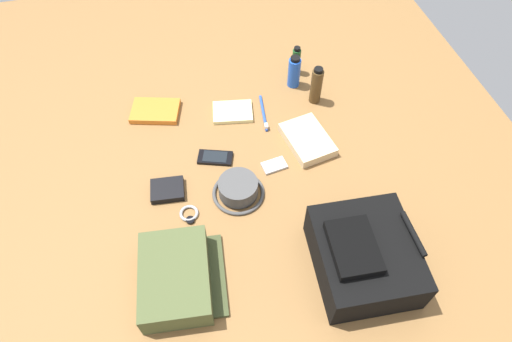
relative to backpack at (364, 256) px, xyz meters
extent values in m
cube|color=brown|center=(-0.39, -0.22, -0.08)|extent=(2.64, 2.02, 0.02)
cube|color=black|center=(0.00, 0.00, 0.00)|extent=(0.33, 0.30, 0.13)
cube|color=black|center=(0.00, -0.05, 0.08)|extent=(0.18, 0.14, 0.03)
cylinder|color=black|center=(0.00, 0.13, 0.07)|extent=(0.14, 0.02, 0.02)
cube|color=#47512D|center=(-0.08, -0.54, -0.03)|extent=(0.29, 0.22, 0.09)
cube|color=#394124|center=(-0.08, -0.43, -0.07)|extent=(0.26, 0.10, 0.01)
cylinder|color=#474747|center=(-0.34, -0.30, -0.04)|extent=(0.13, 0.13, 0.06)
torus|color=#474747|center=(-0.34, -0.30, -0.07)|extent=(0.18, 0.18, 0.01)
cylinder|color=#19471E|center=(-0.88, 0.07, -0.02)|extent=(0.03, 0.03, 0.11)
cylinder|color=black|center=(-0.88, 0.07, 0.05)|extent=(0.03, 0.03, 0.01)
cylinder|color=blue|center=(-0.81, 0.04, -0.01)|extent=(0.05, 0.05, 0.12)
cylinder|color=black|center=(-0.81, 0.04, 0.06)|extent=(0.04, 0.04, 0.01)
cylinder|color=#473319|center=(-0.70, 0.09, 0.00)|extent=(0.04, 0.04, 0.15)
cylinder|color=black|center=(-0.70, 0.09, 0.08)|extent=(0.03, 0.03, 0.01)
cube|color=orange|center=(-0.79, -0.52, -0.06)|extent=(0.17, 0.21, 0.02)
cube|color=white|center=(-0.79, -0.52, -0.06)|extent=(0.16, 0.20, 0.02)
cube|color=black|center=(-0.51, -0.34, -0.07)|extent=(0.10, 0.13, 0.01)
cube|color=black|center=(-0.51, -0.34, -0.06)|extent=(0.07, 0.10, 0.00)
cube|color=#B7B7BC|center=(-0.43, -0.15, -0.07)|extent=(0.06, 0.09, 0.01)
cylinder|color=silver|center=(-0.43, -0.16, -0.06)|extent=(0.03, 0.03, 0.00)
torus|color=#99999E|center=(-0.30, -0.47, -0.07)|extent=(0.06, 0.06, 0.01)
cylinder|color=black|center=(-0.28, -0.47, -0.07)|extent=(0.03, 0.03, 0.01)
cylinder|color=blue|center=(-0.68, -0.12, -0.07)|extent=(0.18, 0.03, 0.01)
cube|color=white|center=(-0.60, -0.13, -0.06)|extent=(0.02, 0.01, 0.01)
cube|color=black|center=(-0.41, -0.52, -0.06)|extent=(0.10, 0.12, 0.02)
cube|color=beige|center=(-0.71, -0.24, -0.06)|extent=(0.13, 0.17, 0.02)
cube|color=beige|center=(-0.50, 0.00, -0.05)|extent=(0.22, 0.17, 0.04)
camera|label=1|loc=(0.47, -0.44, 1.17)|focal=31.04mm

